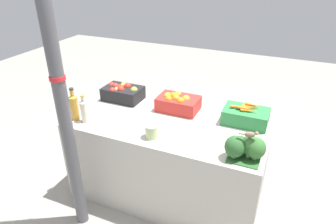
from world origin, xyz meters
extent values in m
plane|color=gray|center=(0.00, 0.00, 0.00)|extent=(10.00, 10.00, 0.00)
cube|color=#B7B2A8|center=(0.00, 0.00, 0.39)|extent=(1.68, 0.82, 0.78)
cylinder|color=#4C4C51|center=(-0.55, -0.61, 1.20)|extent=(0.10, 0.10, 2.40)
cylinder|color=red|center=(-0.55, -0.61, 1.32)|extent=(0.11, 0.11, 0.03)
cube|color=black|center=(-0.59, 0.25, 0.84)|extent=(0.37, 0.25, 0.13)
sphere|color=#9EBC42|center=(-0.62, 0.20, 0.89)|extent=(0.06, 0.06, 0.06)
sphere|color=red|center=(-0.60, 0.21, 0.90)|extent=(0.06, 0.06, 0.06)
sphere|color=#9EBC42|center=(-0.60, 0.30, 0.90)|extent=(0.07, 0.07, 0.07)
sphere|color=red|center=(-0.63, 0.25, 0.89)|extent=(0.07, 0.07, 0.07)
sphere|color=red|center=(-0.65, 0.16, 0.90)|extent=(0.06, 0.06, 0.06)
sphere|color=red|center=(-0.56, 0.30, 0.90)|extent=(0.08, 0.08, 0.08)
sphere|color=red|center=(-0.73, 0.27, 0.89)|extent=(0.07, 0.07, 0.07)
sphere|color=#9EBC42|center=(-0.46, 0.25, 0.90)|extent=(0.07, 0.07, 0.07)
sphere|color=red|center=(-0.69, 0.27, 0.90)|extent=(0.07, 0.07, 0.07)
sphere|color=red|center=(-0.58, 0.20, 0.90)|extent=(0.07, 0.07, 0.07)
sphere|color=red|center=(-0.61, 0.24, 0.90)|extent=(0.06, 0.06, 0.06)
cube|color=red|center=(-0.01, 0.25, 0.84)|extent=(0.37, 0.25, 0.13)
sphere|color=orange|center=(-0.11, 0.26, 0.90)|extent=(0.07, 0.07, 0.07)
sphere|color=orange|center=(-0.11, 0.26, 0.89)|extent=(0.07, 0.07, 0.07)
sphere|color=orange|center=(-0.07, 0.19, 0.90)|extent=(0.07, 0.07, 0.07)
sphere|color=orange|center=(-0.07, 0.28, 0.90)|extent=(0.07, 0.07, 0.07)
sphere|color=orange|center=(-0.04, 0.33, 0.89)|extent=(0.08, 0.08, 0.08)
sphere|color=orange|center=(0.06, 0.26, 0.90)|extent=(0.08, 0.08, 0.08)
sphere|color=orange|center=(-0.11, 0.24, 0.90)|extent=(0.07, 0.07, 0.07)
sphere|color=orange|center=(0.04, 0.19, 0.91)|extent=(0.07, 0.07, 0.07)
sphere|color=orange|center=(-0.02, 0.22, 0.91)|extent=(0.07, 0.07, 0.07)
cube|color=#2D8442|center=(0.61, 0.25, 0.84)|extent=(0.37, 0.25, 0.13)
cone|color=orange|center=(0.65, 0.31, 0.93)|extent=(0.13, 0.04, 0.03)
cone|color=orange|center=(0.63, 0.31, 0.92)|extent=(0.14, 0.04, 0.03)
cone|color=orange|center=(0.61, 0.26, 0.92)|extent=(0.15, 0.07, 0.03)
cone|color=orange|center=(0.55, 0.25, 0.92)|extent=(0.17, 0.07, 0.02)
cone|color=orange|center=(0.61, 0.22, 0.93)|extent=(0.16, 0.03, 0.03)
cone|color=orange|center=(0.64, 0.21, 0.92)|extent=(0.15, 0.04, 0.02)
cone|color=orange|center=(0.63, 0.28, 0.92)|extent=(0.14, 0.05, 0.03)
cube|color=#2D602D|center=(0.69, -0.27, 0.78)|extent=(0.22, 0.18, 0.01)
ellipsoid|color=#2D602D|center=(0.63, -0.29, 0.88)|extent=(0.14, 0.14, 0.16)
cylinder|color=#B2C693|center=(0.63, -0.29, 0.80)|extent=(0.03, 0.03, 0.02)
ellipsoid|color=#427F3D|center=(0.72, -0.24, 0.89)|extent=(0.11, 0.11, 0.15)
cylinder|color=#B2C693|center=(0.72, -0.24, 0.80)|extent=(0.03, 0.03, 0.02)
ellipsoid|color=#2D602D|center=(0.65, -0.23, 0.86)|extent=(0.14, 0.14, 0.12)
cylinder|color=#B2C693|center=(0.65, -0.23, 0.80)|extent=(0.03, 0.03, 0.02)
ellipsoid|color=#387033|center=(0.74, -0.22, 0.87)|extent=(0.13, 0.13, 0.13)
cylinder|color=#B2C693|center=(0.74, -0.22, 0.80)|extent=(0.03, 0.03, 0.02)
ellipsoid|color=#387033|center=(0.76, -0.25, 0.88)|extent=(0.14, 0.14, 0.15)
cylinder|color=#B2C693|center=(0.76, -0.25, 0.80)|extent=(0.03, 0.03, 0.02)
cylinder|color=gold|center=(-0.76, -0.26, 0.88)|extent=(0.07, 0.07, 0.21)
cone|color=gold|center=(-0.76, -0.26, 1.00)|extent=(0.07, 0.07, 0.02)
cylinder|color=gold|center=(-0.76, -0.26, 1.04)|extent=(0.03, 0.03, 0.05)
cylinder|color=#2D2D33|center=(-0.76, -0.26, 1.07)|extent=(0.04, 0.04, 0.01)
cylinder|color=beige|center=(-0.66, -0.26, 0.87)|extent=(0.07, 0.07, 0.18)
cone|color=beige|center=(-0.66, -0.26, 0.97)|extent=(0.07, 0.07, 0.02)
cylinder|color=beige|center=(-0.66, -0.26, 1.00)|extent=(0.03, 0.03, 0.04)
cylinder|color=gold|center=(-0.66, -0.26, 1.02)|extent=(0.03, 0.03, 0.01)
cylinder|color=#B2C684|center=(-0.03, -0.27, 0.83)|extent=(0.10, 0.10, 0.10)
cylinder|color=white|center=(-0.03, -0.27, 0.89)|extent=(0.11, 0.11, 0.01)
cube|color=#4C3D2D|center=(0.71, -0.28, 0.97)|extent=(0.02, 0.02, 0.01)
ellipsoid|color=#7A664C|center=(0.71, -0.28, 0.99)|extent=(0.08, 0.06, 0.04)
sphere|color=#897556|center=(0.75, -0.26, 1.00)|extent=(0.03, 0.03, 0.03)
cone|color=#4C3D28|center=(0.76, -0.26, 1.00)|extent=(0.02, 0.01, 0.01)
cube|color=#7A664C|center=(0.66, -0.29, 0.99)|extent=(0.04, 0.03, 0.01)
camera|label=1|loc=(0.88, -2.05, 2.04)|focal=32.00mm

